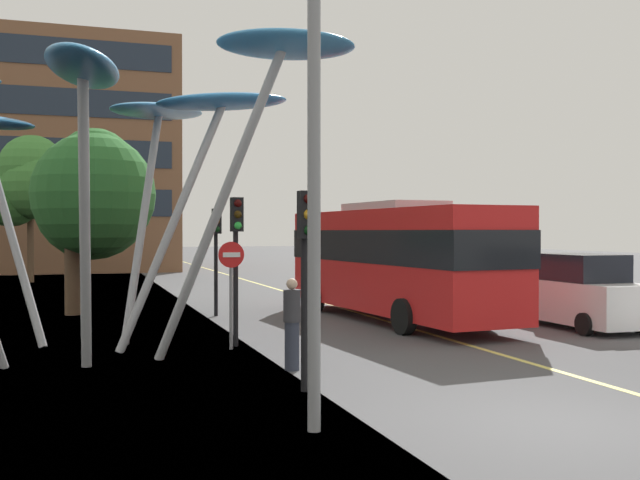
# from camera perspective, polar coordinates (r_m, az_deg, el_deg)

# --- Properties ---
(ground) EXTENTS (120.00, 240.00, 0.10)m
(ground) POSITION_cam_1_polar(r_m,az_deg,el_deg) (10.90, 15.77, -14.09)
(ground) COLOR #4C4C4F
(red_bus) EXTENTS (3.35, 10.66, 3.60)m
(red_bus) POSITION_cam_1_polar(r_m,az_deg,el_deg) (22.69, 5.68, -1.23)
(red_bus) COLOR red
(red_bus) RESTS_ON ground
(leaf_sculpture) EXTENTS (10.55, 11.22, 7.26)m
(leaf_sculpture) POSITION_cam_1_polar(r_m,az_deg,el_deg) (17.76, -18.27, 10.06)
(leaf_sculpture) COLOR #9EA0A5
(leaf_sculpture) RESTS_ON ground
(traffic_light_kerb_near) EXTENTS (0.28, 0.42, 3.40)m
(traffic_light_kerb_near) POSITION_cam_1_polar(r_m,az_deg,el_deg) (12.47, -1.08, -0.49)
(traffic_light_kerb_near) COLOR black
(traffic_light_kerb_near) RESTS_ON ground
(traffic_light_kerb_far) EXTENTS (0.28, 0.42, 3.52)m
(traffic_light_kerb_far) POSITION_cam_1_polar(r_m,az_deg,el_deg) (17.52, -6.44, 0.11)
(traffic_light_kerb_far) COLOR black
(traffic_light_kerb_far) RESTS_ON ground
(traffic_light_island_mid) EXTENTS (0.28, 0.42, 3.44)m
(traffic_light_island_mid) POSITION_cam_1_polar(r_m,az_deg,el_deg) (23.91, -7.96, 0.14)
(traffic_light_island_mid) COLOR black
(traffic_light_island_mid) RESTS_ON ground
(car_parked_far) EXTENTS (1.95, 4.40, 2.08)m
(car_parked_far) POSITION_cam_1_polar(r_m,az_deg,el_deg) (22.15, 19.31, -3.88)
(car_parked_far) COLOR silver
(car_parked_far) RESTS_ON ground
(car_side_street) EXTENTS (1.91, 4.06, 2.26)m
(car_side_street) POSITION_cam_1_polar(r_m,az_deg,el_deg) (27.26, 12.52, -2.82)
(car_side_street) COLOR silver
(car_side_street) RESTS_ON ground
(car_far_side) EXTENTS (1.96, 4.47, 2.04)m
(car_far_side) POSITION_cam_1_polar(r_m,az_deg,el_deg) (32.50, 6.86, -2.42)
(car_far_side) COLOR silver
(car_far_side) RESTS_ON ground
(street_lamp) EXTENTS (1.81, 0.44, 8.03)m
(street_lamp) POSITION_cam_1_polar(r_m,az_deg,el_deg) (10.46, 1.65, 13.79)
(street_lamp) COLOR gray
(street_lamp) RESTS_ON ground
(tree_pavement_near) EXTENTS (3.90, 5.64, 6.11)m
(tree_pavement_near) POSITION_cam_1_polar(r_m,az_deg,el_deg) (25.58, -17.02, 3.33)
(tree_pavement_near) COLOR brown
(tree_pavement_near) RESTS_ON ground
(tree_pavement_far) EXTENTS (4.99, 4.25, 7.74)m
(tree_pavement_far) POSITION_cam_1_polar(r_m,az_deg,el_deg) (41.74, -21.48, 4.16)
(tree_pavement_far) COLOR brown
(tree_pavement_far) RESTS_ON ground
(pedestrian) EXTENTS (0.34, 0.34, 1.80)m
(pedestrian) POSITION_cam_1_polar(r_m,az_deg,el_deg) (14.61, -2.17, -6.46)
(pedestrian) COLOR #2D3342
(pedestrian) RESTS_ON ground
(no_entry_sign) EXTENTS (0.60, 0.12, 2.48)m
(no_entry_sign) POSITION_cam_1_polar(r_m,az_deg,el_deg) (17.22, -6.84, -2.88)
(no_entry_sign) COLOR gray
(no_entry_sign) RESTS_ON ground
(backdrop_building) EXTENTS (23.03, 12.04, 15.72)m
(backdrop_building) POSITION_cam_1_polar(r_m,az_deg,el_deg) (55.78, -23.24, 5.92)
(backdrop_building) COLOR brown
(backdrop_building) RESTS_ON ground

